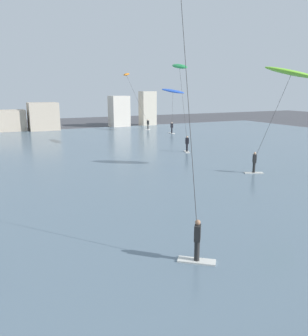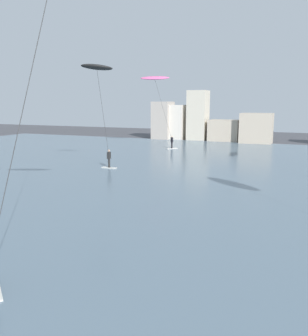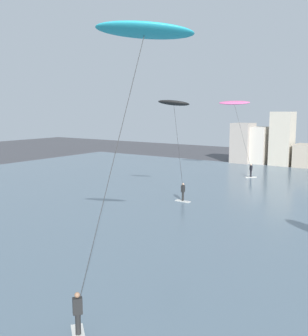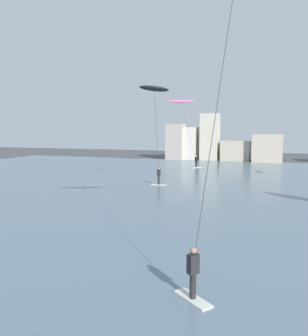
# 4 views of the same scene
# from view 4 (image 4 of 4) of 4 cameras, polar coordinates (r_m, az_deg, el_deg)

# --- Properties ---
(water_bay) EXTENTS (84.00, 52.00, 0.10)m
(water_bay) POSITION_cam_4_polar(r_m,az_deg,el_deg) (30.81, 15.45, -3.49)
(water_bay) COLOR slate
(water_bay) RESTS_ON ground
(far_shore_buildings) EXTENTS (35.98, 4.94, 7.78)m
(far_shore_buildings) POSITION_cam_4_polar(r_m,az_deg,el_deg) (57.62, 14.10, 3.82)
(far_shore_buildings) COLOR #A89E93
(far_shore_buildings) RESTS_ON ground
(kitesurfer_black) EXTENTS (2.63, 3.22, 8.93)m
(kitesurfer_black) POSITION_cam_4_polar(r_m,az_deg,el_deg) (29.84, 0.14, 10.83)
(kitesurfer_black) COLOR silver
(kitesurfer_black) RESTS_ON water_bay
(kitesurfer_pink) EXTENTS (4.64, 2.37, 9.14)m
(kitesurfer_pink) POSITION_cam_4_polar(r_m,az_deg,el_deg) (45.99, 4.58, 10.23)
(kitesurfer_pink) COLOR silver
(kitesurfer_pink) RESTS_ON water_bay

